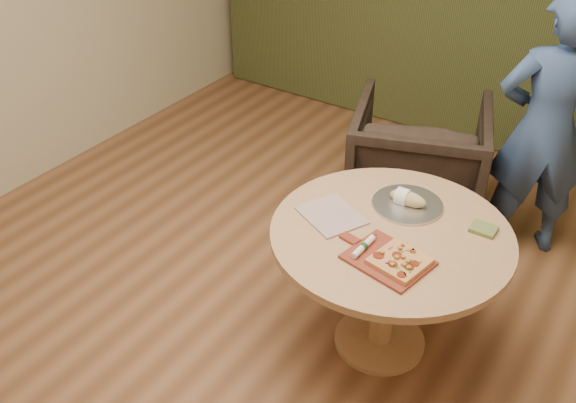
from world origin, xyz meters
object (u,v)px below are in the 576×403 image
Objects in this scene: flatbread_pizza at (400,261)px; person_standing at (545,129)px; pizza_paddle at (386,259)px; bread_roll at (406,198)px; pedestal_table at (389,254)px; cutlery_roll at (364,247)px; serving_tray at (407,204)px; armchair at (418,155)px.

person_standing is (0.21, 1.50, 0.05)m from flatbread_pizza.
bread_roll reaches higher than pizza_paddle.
person_standing reaches higher than flatbread_pizza.
flatbread_pizza is (0.14, -0.21, 0.17)m from pedestal_table.
pizza_paddle is 2.36× the size of cutlery_roll.
pedestal_table is 0.28m from cutlery_roll.
flatbread_pizza is at bearing -56.68° from pedestal_table.
flatbread_pizza reaches higher than serving_tray.
armchair is (-0.46, 1.47, -0.32)m from pizza_paddle.
serving_tray is 0.21× the size of person_standing.
person_standing reaches higher than bread_roll.
pedestal_table is 0.70× the size of person_standing.
flatbread_pizza is 0.18m from cutlery_roll.
serving_tray is at bearing 91.30° from cutlery_roll.
pedestal_table is at bearing 46.11° from person_standing.
pizza_paddle is at bearing 3.79° from cutlery_roll.
pizza_paddle is 0.46m from bread_roll.
flatbread_pizza is at bearing -68.31° from bread_roll.
person_standing reaches higher than pizza_paddle.
pedestal_table is at bearing 123.32° from flatbread_pizza.
armchair is 0.83m from person_standing.
person_standing is (0.39, 1.50, 0.05)m from cutlery_roll.
armchair is (-0.53, 1.47, -0.34)m from flatbread_pizza.
person_standing reaches higher than armchair.
armchair is at bearing 107.05° from pedestal_table.
person_standing reaches higher than pedestal_table.
flatbread_pizza is 1.30× the size of cutlery_roll.
pizza_paddle reaches higher than pedestal_table.
cutlery_roll is (-0.11, -0.00, 0.02)m from pizza_paddle.
bread_roll is 1.13m from armchair.
serving_tray is at bearing 110.71° from flatbread_pizza.
bread_roll is (-0.11, 0.45, 0.04)m from pizza_paddle.
person_standing is at bearing 78.04° from cutlery_roll.
pizza_paddle is at bearing -70.50° from pedestal_table.
flatbread_pizza is 0.16× the size of person_standing.
pedestal_table is 0.30m from bread_roll.
pedestal_table is 2.49× the size of pizza_paddle.
pedestal_table is 0.27m from pizza_paddle.
serving_tray is (-0.03, 0.24, 0.15)m from pedestal_table.
flatbread_pizza is at bearing -69.29° from serving_tray.
bread_roll is at bearing 111.69° from flatbread_pizza.
cutlery_roll is 0.23× the size of armchair.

